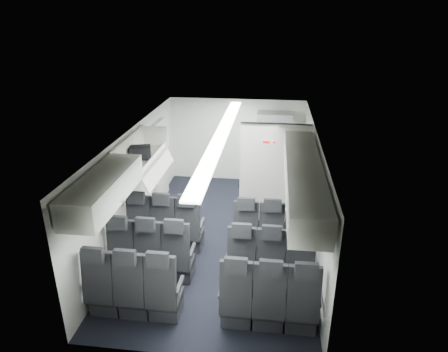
% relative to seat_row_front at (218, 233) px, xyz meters
% --- Properties ---
extents(cabin_shell, '(3.41, 6.01, 2.16)m').
position_rel_seat_row_front_xyz_m(cabin_shell, '(0.00, 0.53, 0.72)').
color(cabin_shell, black).
rests_on(cabin_shell, ground).
extents(seat_row_front, '(3.33, 0.56, 1.24)m').
position_rel_seat_row_front_xyz_m(seat_row_front, '(0.00, 0.00, 0.00)').
color(seat_row_front, black).
rests_on(seat_row_front, cabin_shell).
extents(seat_row_mid, '(3.33, 0.56, 1.24)m').
position_rel_seat_row_front_xyz_m(seat_row_mid, '(0.00, -0.90, 0.00)').
color(seat_row_mid, black).
rests_on(seat_row_mid, cabin_shell).
extents(seat_row_rear, '(3.33, 0.56, 1.24)m').
position_rel_seat_row_front_xyz_m(seat_row_rear, '(0.00, -1.80, 0.00)').
color(seat_row_rear, black).
rests_on(seat_row_rear, cabin_shell).
extents(overhead_bin_left_rear, '(0.53, 1.80, 0.40)m').
position_rel_seat_row_front_xyz_m(overhead_bin_left_rear, '(-1.40, -1.47, 1.46)').
color(overhead_bin_left_rear, silver).
rests_on(overhead_bin_left_rear, cabin_shell).
extents(overhead_bin_left_front_open, '(0.64, 1.70, 0.72)m').
position_rel_seat_row_front_xyz_m(overhead_bin_left_front_open, '(-1.44, 0.28, 1.33)').
color(overhead_bin_left_front_open, '#9E9E93').
rests_on(overhead_bin_left_front_open, cabin_shell).
extents(overhead_bin_right_rear, '(0.53, 1.80, 0.40)m').
position_rel_seat_row_front_xyz_m(overhead_bin_right_rear, '(1.40, -1.47, 1.46)').
color(overhead_bin_right_rear, silver).
rests_on(overhead_bin_right_rear, cabin_shell).
extents(overhead_bin_right_front, '(0.53, 1.70, 0.40)m').
position_rel_seat_row_front_xyz_m(overhead_bin_right_front, '(1.40, 0.28, 1.46)').
color(overhead_bin_right_front, silver).
rests_on(overhead_bin_right_front, cabin_shell).
extents(bulkhead_partition, '(1.40, 0.15, 2.13)m').
position_rel_seat_row_front_xyz_m(bulkhead_partition, '(0.98, 1.33, 0.67)').
color(bulkhead_partition, silver).
rests_on(bulkhead_partition, cabin_shell).
extents(galley_unit, '(0.85, 0.52, 1.90)m').
position_rel_seat_row_front_xyz_m(galley_unit, '(0.95, 3.25, 0.55)').
color(galley_unit, '#939399').
rests_on(galley_unit, cabin_shell).
extents(boarding_door, '(0.12, 1.27, 1.86)m').
position_rel_seat_row_front_xyz_m(boarding_door, '(-1.64, 2.09, 0.55)').
color(boarding_door, silver).
rests_on(boarding_door, cabin_shell).
extents(flight_attendant, '(0.48, 0.70, 1.83)m').
position_rel_seat_row_front_xyz_m(flight_attendant, '(0.43, 1.98, 0.51)').
color(flight_attendant, black).
rests_on(flight_attendant, ground).
extents(carry_on_bag, '(0.43, 0.35, 0.22)m').
position_rel_seat_row_front_xyz_m(carry_on_bag, '(-1.44, 0.27, 1.41)').
color(carry_on_bag, black).
rests_on(carry_on_bag, overhead_bin_left_front_open).
extents(papers, '(0.18, 0.06, 0.13)m').
position_rel_seat_row_front_xyz_m(papers, '(0.62, 1.93, 0.64)').
color(papers, white).
rests_on(papers, flight_attendant).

